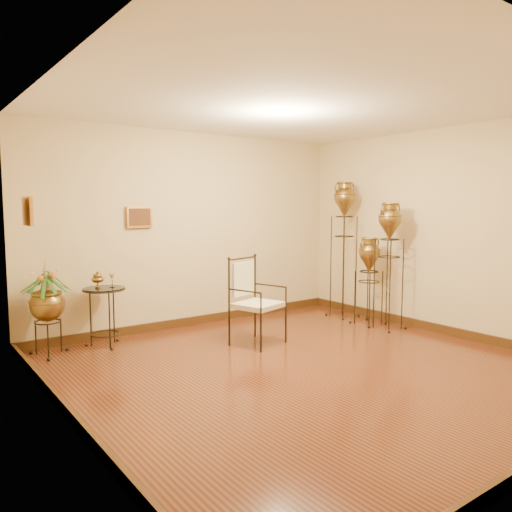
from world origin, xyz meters
TOP-DOWN VIEW (x-y plane):
  - ground at (0.00, 0.00)m, footprint 5.00×5.00m
  - room_shell at (-0.01, 0.01)m, footprint 5.02×5.02m
  - amphora_tall at (2.15, 1.56)m, footprint 0.51×0.51m
  - amphora_mid at (2.09, 0.63)m, footprint 0.47×0.47m
  - amphora_short at (2.08, 0.98)m, footprint 0.46×0.46m
  - planter_urn at (-2.15, 2.15)m, footprint 0.81×0.81m
  - armchair at (0.11, 1.08)m, footprint 0.76×0.73m
  - side_table at (-1.48, 2.15)m, footprint 0.61×0.61m

SIDE VIEW (x-z plane):
  - ground at x=0.00m, z-range 0.00..0.00m
  - side_table at x=-1.48m, z-range -0.08..0.85m
  - armchair at x=0.11m, z-range 0.00..1.10m
  - planter_urn at x=-2.15m, z-range 0.07..1.24m
  - amphora_short at x=2.08m, z-range 0.00..1.31m
  - amphora_mid at x=2.09m, z-range 0.01..1.83m
  - amphora_tall at x=2.15m, z-range 0.02..2.16m
  - room_shell at x=-0.01m, z-range 0.33..3.14m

